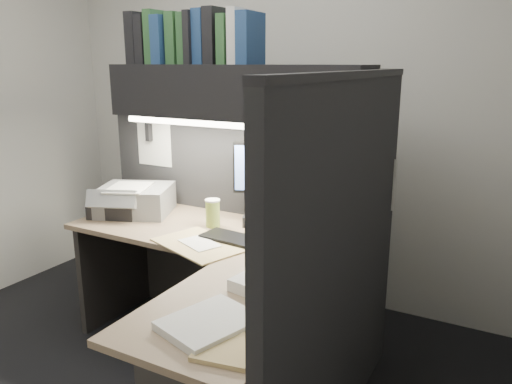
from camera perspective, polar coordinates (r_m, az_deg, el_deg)
wall_back at (r=3.59m, az=2.09°, el=9.62°), size 3.50×0.04×2.70m
partition_back at (r=3.18m, az=-2.13°, el=-1.10°), size 1.90×0.06×1.60m
partition_right at (r=2.16m, az=9.57°, el=-9.11°), size 0.06×1.50×1.60m
desk at (r=2.40m, az=-5.45°, el=-15.98°), size 1.70×1.53×0.73m
overhead_shelf at (r=2.87m, az=-2.48°, el=11.36°), size 1.55×0.34×0.30m
task_light_tube at (r=2.76m, az=-3.95°, el=7.68°), size 1.32×0.04×0.04m
monitor at (r=2.91m, az=1.85°, el=-0.04°), size 0.43×0.30×0.49m
keyboard at (r=2.66m, az=-1.50°, el=-5.64°), size 0.50×0.20×0.02m
mousepad at (r=2.60m, az=4.72°, el=-6.40°), size 0.24×0.22×0.00m
mouse at (r=2.61m, az=4.50°, el=-5.81°), size 0.09×0.12×0.04m
telephone at (r=2.65m, az=9.57°, el=-5.10°), size 0.24×0.25×0.10m
coffee_cup at (r=2.91m, az=-4.97°, el=-2.51°), size 0.10×0.10×0.15m
printer at (r=3.25m, az=-13.59°, el=-0.87°), size 0.54×0.51×0.17m
notebook_stack at (r=3.24m, az=-15.61°, el=-1.82°), size 0.36×0.33×0.09m
open_folder at (r=2.65m, az=-6.47°, el=-5.97°), size 0.56×0.46×0.01m
paper_stack_a at (r=2.13m, az=1.55°, el=-10.52°), size 0.31×0.27×0.05m
paper_stack_b at (r=1.87m, az=-5.36°, el=-14.70°), size 0.35×0.39×0.03m
manila_stack at (r=1.77m, az=-2.33°, el=-16.84°), size 0.27×0.31×0.02m
binder_row at (r=3.02m, az=-7.35°, el=17.02°), size 0.86×0.25×0.31m
pinned_papers at (r=2.62m, az=1.05°, el=1.21°), size 1.76×1.31×0.51m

